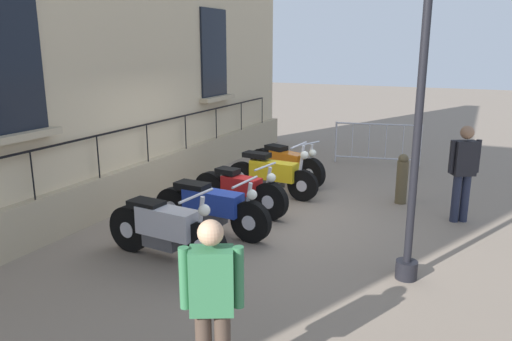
{
  "coord_description": "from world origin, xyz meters",
  "views": [
    {
      "loc": [
        3.63,
        -7.65,
        2.94
      ],
      "look_at": [
        0.1,
        0.0,
        0.8
      ],
      "focal_mm": 34.74,
      "sensor_mm": 36.0,
      "label": 1
    }
  ],
  "objects_px": {
    "motorcycle_blue": "(211,208)",
    "motorcycle_yellow": "(272,175)",
    "motorcycle_silver": "(165,230)",
    "pedestrian_walking": "(212,300)",
    "bollard": "(402,179)",
    "pedestrian_standing": "(463,168)",
    "crowd_barrier": "(377,142)",
    "motorcycle_orange": "(286,164)",
    "motorcycle_red": "(240,191)"
  },
  "relations": [
    {
      "from": "motorcycle_blue",
      "to": "motorcycle_yellow",
      "type": "height_order",
      "value": "motorcycle_yellow"
    },
    {
      "from": "motorcycle_silver",
      "to": "pedestrian_walking",
      "type": "height_order",
      "value": "pedestrian_walking"
    },
    {
      "from": "motorcycle_blue",
      "to": "bollard",
      "type": "distance_m",
      "value": 3.83
    },
    {
      "from": "motorcycle_silver",
      "to": "motorcycle_blue",
      "type": "bearing_deg",
      "value": 86.9
    },
    {
      "from": "bollard",
      "to": "pedestrian_walking",
      "type": "xyz_separation_m",
      "value": [
        -0.6,
        -6.18,
        0.41
      ]
    },
    {
      "from": "pedestrian_standing",
      "to": "crowd_barrier",
      "type": "bearing_deg",
      "value": 120.37
    },
    {
      "from": "motorcycle_orange",
      "to": "bollard",
      "type": "xyz_separation_m",
      "value": [
        2.55,
        -0.49,
        0.08
      ]
    },
    {
      "from": "motorcycle_silver",
      "to": "pedestrian_standing",
      "type": "height_order",
      "value": "pedestrian_standing"
    },
    {
      "from": "motorcycle_orange",
      "to": "pedestrian_standing",
      "type": "bearing_deg",
      "value": -17.22
    },
    {
      "from": "motorcycle_yellow",
      "to": "bollard",
      "type": "distance_m",
      "value": 2.5
    },
    {
      "from": "motorcycle_yellow",
      "to": "motorcycle_orange",
      "type": "xyz_separation_m",
      "value": [
        -0.12,
        1.09,
        -0.03
      ]
    },
    {
      "from": "pedestrian_standing",
      "to": "bollard",
      "type": "bearing_deg",
      "value": 149.56
    },
    {
      "from": "crowd_barrier",
      "to": "pedestrian_standing",
      "type": "xyz_separation_m",
      "value": [
        2.15,
        -3.68,
        0.37
      ]
    },
    {
      "from": "motorcycle_blue",
      "to": "pedestrian_walking",
      "type": "relative_size",
      "value": 1.34
    },
    {
      "from": "motorcycle_red",
      "to": "motorcycle_yellow",
      "type": "height_order",
      "value": "motorcycle_yellow"
    },
    {
      "from": "pedestrian_standing",
      "to": "motorcycle_red",
      "type": "bearing_deg",
      "value": -161.97
    },
    {
      "from": "motorcycle_silver",
      "to": "bollard",
      "type": "distance_m",
      "value": 4.79
    },
    {
      "from": "motorcycle_red",
      "to": "pedestrian_standing",
      "type": "xyz_separation_m",
      "value": [
        3.61,
        1.17,
        0.53
      ]
    },
    {
      "from": "motorcycle_silver",
      "to": "pedestrian_walking",
      "type": "bearing_deg",
      "value": -47.23
    },
    {
      "from": "motorcycle_blue",
      "to": "motorcycle_orange",
      "type": "distance_m",
      "value": 3.39
    },
    {
      "from": "motorcycle_red",
      "to": "bollard",
      "type": "distance_m",
      "value": 3.11
    },
    {
      "from": "bollard",
      "to": "pedestrian_walking",
      "type": "relative_size",
      "value": 0.6
    },
    {
      "from": "motorcycle_silver",
      "to": "motorcycle_blue",
      "type": "height_order",
      "value": "motorcycle_silver"
    },
    {
      "from": "motorcycle_orange",
      "to": "motorcycle_yellow",
      "type": "bearing_deg",
      "value": -83.63
    },
    {
      "from": "motorcycle_silver",
      "to": "motorcycle_blue",
      "type": "relative_size",
      "value": 0.94
    },
    {
      "from": "pedestrian_standing",
      "to": "motorcycle_blue",
      "type": "bearing_deg",
      "value": -147.62
    },
    {
      "from": "motorcycle_silver",
      "to": "crowd_barrier",
      "type": "height_order",
      "value": "same"
    },
    {
      "from": "motorcycle_silver",
      "to": "pedestrian_walking",
      "type": "relative_size",
      "value": 1.26
    },
    {
      "from": "motorcycle_silver",
      "to": "crowd_barrier",
      "type": "bearing_deg",
      "value": 78.19
    },
    {
      "from": "motorcycle_blue",
      "to": "pedestrian_walking",
      "type": "bearing_deg",
      "value": -59.82
    },
    {
      "from": "motorcycle_blue",
      "to": "motorcycle_red",
      "type": "distance_m",
      "value": 1.09
    },
    {
      "from": "crowd_barrier",
      "to": "pedestrian_standing",
      "type": "relative_size",
      "value": 1.26
    },
    {
      "from": "motorcycle_orange",
      "to": "pedestrian_standing",
      "type": "height_order",
      "value": "pedestrian_standing"
    },
    {
      "from": "motorcycle_silver",
      "to": "motorcycle_blue",
      "type": "distance_m",
      "value": 1.15
    },
    {
      "from": "motorcycle_red",
      "to": "motorcycle_orange",
      "type": "height_order",
      "value": "motorcycle_orange"
    },
    {
      "from": "motorcycle_blue",
      "to": "crowd_barrier",
      "type": "height_order",
      "value": "crowd_barrier"
    },
    {
      "from": "pedestrian_walking",
      "to": "pedestrian_standing",
      "type": "bearing_deg",
      "value": 73.32
    },
    {
      "from": "crowd_barrier",
      "to": "motorcycle_orange",
      "type": "bearing_deg",
      "value": -119.78
    },
    {
      "from": "motorcycle_orange",
      "to": "crowd_barrier",
      "type": "bearing_deg",
      "value": 60.22
    },
    {
      "from": "crowd_barrier",
      "to": "pedestrian_standing",
      "type": "distance_m",
      "value": 4.28
    },
    {
      "from": "motorcycle_red",
      "to": "pedestrian_standing",
      "type": "height_order",
      "value": "pedestrian_standing"
    },
    {
      "from": "crowd_barrier",
      "to": "pedestrian_standing",
      "type": "bearing_deg",
      "value": -59.63
    },
    {
      "from": "motorcycle_silver",
      "to": "motorcycle_red",
      "type": "bearing_deg",
      "value": 89.24
    },
    {
      "from": "motorcycle_blue",
      "to": "pedestrian_standing",
      "type": "height_order",
      "value": "pedestrian_standing"
    },
    {
      "from": "motorcycle_red",
      "to": "bollard",
      "type": "height_order",
      "value": "bollard"
    },
    {
      "from": "crowd_barrier",
      "to": "bollard",
      "type": "distance_m",
      "value": 3.24
    },
    {
      "from": "motorcycle_red",
      "to": "crowd_barrier",
      "type": "bearing_deg",
      "value": 73.32
    },
    {
      "from": "motorcycle_red",
      "to": "motorcycle_blue",
      "type": "bearing_deg",
      "value": -88.29
    },
    {
      "from": "motorcycle_yellow",
      "to": "pedestrian_standing",
      "type": "xyz_separation_m",
      "value": [
        3.49,
        -0.03,
        0.5
      ]
    },
    {
      "from": "crowd_barrier",
      "to": "pedestrian_walking",
      "type": "height_order",
      "value": "pedestrian_walking"
    }
  ]
}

